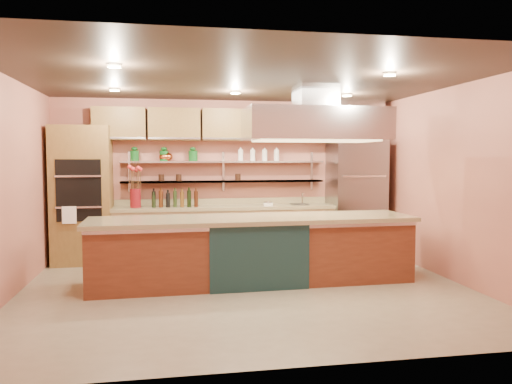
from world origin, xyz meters
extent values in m
cube|color=gray|center=(0.00, 0.00, -0.01)|extent=(6.00, 5.00, 0.02)
cube|color=black|center=(0.00, 0.00, 2.80)|extent=(6.00, 5.00, 0.02)
cube|color=#B16753|center=(0.00, 2.50, 1.40)|extent=(6.00, 0.04, 2.80)
cube|color=#B16753|center=(0.00, -2.50, 1.40)|extent=(6.00, 0.04, 2.80)
cube|color=#B16753|center=(-3.00, 0.00, 1.40)|extent=(0.04, 5.00, 2.80)
cube|color=#B16753|center=(3.00, 0.00, 1.40)|extent=(0.04, 5.00, 2.80)
cube|color=brown|center=(-2.45, 2.18, 1.15)|extent=(0.95, 0.64, 2.30)
cube|color=gray|center=(2.35, 2.14, 1.05)|extent=(0.95, 0.72, 2.10)
cube|color=tan|center=(-0.05, 2.20, 0.47)|extent=(3.84, 0.64, 0.93)
cube|color=silver|center=(-0.05, 2.37, 1.35)|extent=(3.60, 0.26, 0.03)
cube|color=silver|center=(-0.05, 2.37, 1.70)|extent=(3.60, 0.26, 0.03)
cube|color=brown|center=(0.00, 2.32, 2.35)|extent=(4.60, 0.36, 0.55)
cube|color=silver|center=(1.04, 0.42, 2.25)|extent=(2.00, 1.00, 0.45)
cube|color=#FFE5A5|center=(0.00, 0.20, 2.77)|extent=(4.00, 2.80, 0.02)
cube|color=brown|center=(0.14, 0.42, 0.47)|extent=(4.52, 1.09, 0.94)
cylinder|color=maroon|center=(-1.58, 2.15, 1.09)|extent=(0.23, 0.23, 0.32)
cube|color=black|center=(-0.92, 2.15, 1.06)|extent=(0.87, 0.48, 0.27)
cube|color=white|center=(0.71, 2.15, 0.97)|extent=(0.17, 0.14, 0.09)
cylinder|color=silver|center=(1.36, 2.25, 1.04)|extent=(0.03, 0.03, 0.21)
ellipsoid|color=#BA552A|center=(-1.04, 2.37, 1.79)|extent=(0.23, 0.23, 0.15)
cylinder|color=#114F19|center=(-0.59, 2.37, 1.81)|extent=(0.19, 0.19, 0.18)
camera|label=1|loc=(-1.04, -6.49, 1.78)|focal=35.00mm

